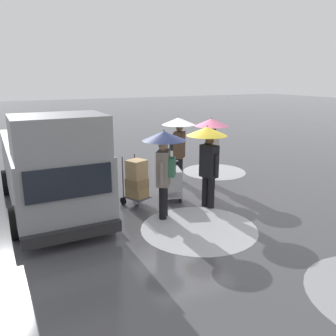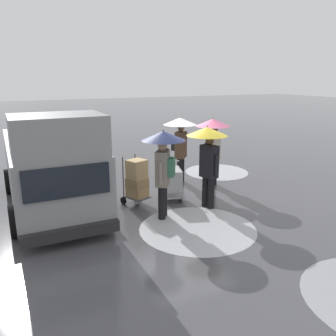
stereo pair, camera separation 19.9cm
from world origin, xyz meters
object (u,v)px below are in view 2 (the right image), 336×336
hand_dolly_boxes (137,180)px  pedestrian_pink_side (208,148)px  shopping_cart_vendor (171,180)px  pedestrian_white_side (213,136)px  pedestrian_far_side (180,135)px  cargo_van_parked_right (51,165)px  pedestrian_black_side (163,154)px

hand_dolly_boxes → pedestrian_pink_side: 2.06m
shopping_cart_vendor → pedestrian_pink_side: size_ratio=0.49×
shopping_cart_vendor → pedestrian_white_side: pedestrian_white_side is taller
pedestrian_pink_side → pedestrian_far_side: same height
pedestrian_pink_side → hand_dolly_boxes: bearing=-30.1°
cargo_van_parked_right → pedestrian_white_side: bearing=178.9°
shopping_cart_vendor → pedestrian_black_side: bearing=55.6°
pedestrian_white_side → pedestrian_black_side: bearing=33.8°
pedestrian_white_side → pedestrian_far_side: bearing=-43.7°
pedestrian_black_side → shopping_cart_vendor: bearing=-124.4°
pedestrian_black_side → cargo_van_parked_right: bearing=-35.9°
pedestrian_pink_side → pedestrian_far_side: (-0.34, -2.20, -0.01)m
cargo_van_parked_right → shopping_cart_vendor: bearing=167.5°
cargo_van_parked_right → pedestrian_black_side: cargo_van_parked_right is taller
cargo_van_parked_right → pedestrian_pink_side: 4.01m
cargo_van_parked_right → hand_dolly_boxes: cargo_van_parked_right is taller
shopping_cart_vendor → pedestrian_black_side: (0.70, 1.03, 1.00)m
shopping_cart_vendor → pedestrian_black_side: size_ratio=0.49×
hand_dolly_boxes → cargo_van_parked_right: bearing=-17.3°
hand_dolly_boxes → pedestrian_far_side: bearing=-146.8°
cargo_van_parked_right → shopping_cart_vendor: cargo_van_parked_right is taller
pedestrian_black_side → pedestrian_far_side: bearing=-125.3°
cargo_van_parked_right → pedestrian_black_side: (-2.36, 1.71, 0.39)m
cargo_van_parked_right → pedestrian_black_side: 2.93m
cargo_van_parked_right → pedestrian_pink_side: bearing=156.8°
pedestrian_white_side → cargo_van_parked_right: bearing=-1.1°
pedestrian_pink_side → pedestrian_black_side: (1.31, 0.14, -0.01)m
pedestrian_white_side → pedestrian_far_side: (0.76, -0.72, -0.01)m
pedestrian_pink_side → pedestrian_black_side: same height
cargo_van_parked_right → pedestrian_white_side: 4.79m
pedestrian_pink_side → pedestrian_white_side: size_ratio=1.00×
cargo_van_parked_right → pedestrian_white_side: size_ratio=2.49×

